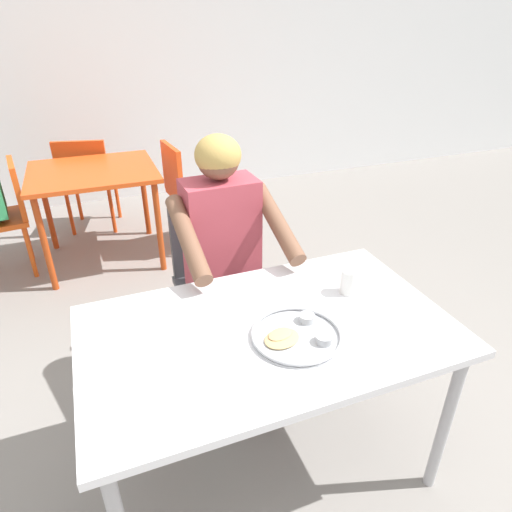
% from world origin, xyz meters
% --- Properties ---
extents(ground_plane, '(12.00, 12.00, 0.05)m').
position_xyz_m(ground_plane, '(0.00, 0.00, -0.03)').
color(ground_plane, gray).
extents(back_wall, '(12.00, 0.12, 3.40)m').
position_xyz_m(back_wall, '(0.00, 3.49, 1.70)').
color(back_wall, white).
rests_on(back_wall, ground).
extents(table_foreground, '(1.30, 0.78, 0.73)m').
position_xyz_m(table_foreground, '(-0.09, -0.03, 0.66)').
color(table_foreground, silver).
rests_on(table_foreground, ground).
extents(thali_tray, '(0.31, 0.31, 0.03)m').
position_xyz_m(thali_tray, '(-0.03, -0.11, 0.74)').
color(thali_tray, '#B7BABF').
rests_on(thali_tray, table_foreground).
extents(drinking_cup, '(0.07, 0.07, 0.10)m').
position_xyz_m(drinking_cup, '(0.29, 0.07, 0.78)').
color(drinking_cup, white).
rests_on(drinking_cup, table_foreground).
extents(chair_foreground, '(0.43, 0.43, 0.85)m').
position_xyz_m(chair_foreground, '(-0.06, 0.78, 0.50)').
color(chair_foreground, '#3F3F44').
rests_on(chair_foreground, ground).
extents(diner_foreground, '(0.50, 0.56, 1.25)m').
position_xyz_m(diner_foreground, '(-0.05, 0.56, 0.75)').
color(diner_foreground, '#363636').
rests_on(diner_foreground, ground).
extents(table_background_red, '(0.88, 0.79, 0.72)m').
position_xyz_m(table_background_red, '(-0.57, 2.12, 0.63)').
color(table_background_red, '#E04C19').
rests_on(table_background_red, ground).
extents(chair_red_left, '(0.43, 0.44, 0.82)m').
position_xyz_m(chair_red_left, '(-1.18, 2.16, 0.48)').
color(chair_red_left, '#D74F17').
rests_on(chair_red_left, ground).
extents(chair_red_right, '(0.45, 0.45, 0.85)m').
position_xyz_m(chair_red_right, '(0.11, 2.09, 0.50)').
color(chair_red_right, '#ED4817').
rests_on(chair_red_right, ground).
extents(chair_red_far, '(0.51, 0.50, 0.82)m').
position_xyz_m(chair_red_far, '(-0.61, 2.72, 0.49)').
color(chair_red_far, '#D54617').
rests_on(chair_red_far, ground).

